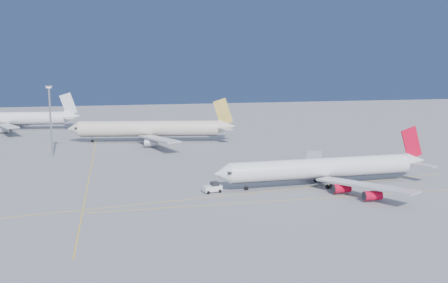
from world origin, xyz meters
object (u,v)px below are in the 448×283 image
at_px(airliner_virgin, 326,168).
at_px(light_mast, 50,115).
at_px(airliner_third, 10,119).
at_px(airliner_etihad, 153,129).
at_px(pushback_tug, 213,188).

relative_size(airliner_virgin, light_mast, 2.50).
relative_size(airliner_third, light_mast, 2.70).
relative_size(airliner_virgin, airliner_etihad, 0.89).
bearing_deg(airliner_virgin, airliner_third, 125.78).
distance_m(airliner_virgin, airliner_third, 165.68).
distance_m(pushback_tug, light_mast, 73.86).
relative_size(airliner_third, pushback_tug, 13.25).
bearing_deg(airliner_virgin, airliner_etihad, 113.76).
height_order(airliner_virgin, light_mast, light_mast).
xyz_separation_m(airliner_third, light_mast, (26.75, -74.20, 8.93)).
bearing_deg(airliner_etihad, pushback_tug, -74.71).
xyz_separation_m(pushback_tug, light_mast, (-44.26, 57.68, 13.02)).
distance_m(airliner_etihad, airliner_third, 80.58).
distance_m(airliner_etihad, light_mast, 43.88).
height_order(airliner_etihad, airliner_third, airliner_etihad).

